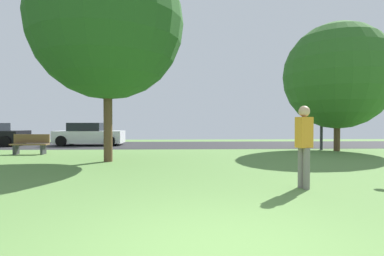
{
  "coord_description": "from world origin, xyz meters",
  "views": [
    {
      "loc": [
        -0.35,
        -3.14,
        1.44
      ],
      "look_at": [
        0.0,
        5.98,
        1.27
      ],
      "focal_mm": 28.01,
      "sensor_mm": 36.0,
      "label": 1
    }
  ],
  "objects_px": {
    "maple_tree_far": "(337,76)",
    "parked_car_white": "(89,135)",
    "oak_tree_left": "(107,23)",
    "person_catcher": "(304,142)",
    "street_lamp_post": "(322,107)",
    "park_bench": "(30,144)"
  },
  "relations": [
    {
      "from": "maple_tree_far",
      "to": "parked_car_white",
      "type": "height_order",
      "value": "maple_tree_far"
    },
    {
      "from": "oak_tree_left",
      "to": "maple_tree_far",
      "type": "bearing_deg",
      "value": 19.4
    },
    {
      "from": "maple_tree_far",
      "to": "person_catcher",
      "type": "distance_m",
      "value": 10.28
    },
    {
      "from": "street_lamp_post",
      "to": "parked_car_white",
      "type": "bearing_deg",
      "value": 164.17
    },
    {
      "from": "oak_tree_left",
      "to": "street_lamp_post",
      "type": "distance_m",
      "value": 11.24
    },
    {
      "from": "maple_tree_far",
      "to": "parked_car_white",
      "type": "bearing_deg",
      "value": 162.68
    },
    {
      "from": "oak_tree_left",
      "to": "park_bench",
      "type": "bearing_deg",
      "value": 146.91
    },
    {
      "from": "parked_car_white",
      "to": "street_lamp_post",
      "type": "bearing_deg",
      "value": -15.83
    },
    {
      "from": "oak_tree_left",
      "to": "street_lamp_post",
      "type": "xyz_separation_m",
      "value": [
        10.02,
        4.26,
        -2.8
      ]
    },
    {
      "from": "oak_tree_left",
      "to": "park_bench",
      "type": "xyz_separation_m",
      "value": [
        -4.13,
        2.69,
        -4.58
      ]
    },
    {
      "from": "parked_car_white",
      "to": "person_catcher",
      "type": "bearing_deg",
      "value": -56.36
    },
    {
      "from": "parked_car_white",
      "to": "park_bench",
      "type": "bearing_deg",
      "value": -101.08
    },
    {
      "from": "maple_tree_far",
      "to": "person_catcher",
      "type": "bearing_deg",
      "value": -121.81
    },
    {
      "from": "park_bench",
      "to": "street_lamp_post",
      "type": "height_order",
      "value": "street_lamp_post"
    },
    {
      "from": "maple_tree_far",
      "to": "oak_tree_left",
      "type": "height_order",
      "value": "oak_tree_left"
    },
    {
      "from": "parked_car_white",
      "to": "street_lamp_post",
      "type": "height_order",
      "value": "street_lamp_post"
    },
    {
      "from": "person_catcher",
      "to": "maple_tree_far",
      "type": "bearing_deg",
      "value": 37.42
    },
    {
      "from": "oak_tree_left",
      "to": "person_catcher",
      "type": "distance_m",
      "value": 8.18
    },
    {
      "from": "person_catcher",
      "to": "street_lamp_post",
      "type": "height_order",
      "value": "street_lamp_post"
    },
    {
      "from": "park_bench",
      "to": "street_lamp_post",
      "type": "relative_size",
      "value": 0.36
    },
    {
      "from": "parked_car_white",
      "to": "park_bench",
      "type": "xyz_separation_m",
      "value": [
        -1.03,
        -5.29,
        -0.19
      ]
    },
    {
      "from": "maple_tree_far",
      "to": "street_lamp_post",
      "type": "relative_size",
      "value": 1.43
    }
  ]
}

